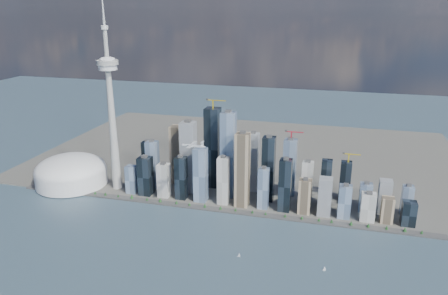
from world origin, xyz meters
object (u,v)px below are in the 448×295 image
(needle_tower, at_px, (111,107))
(airplane, at_px, (193,146))
(dome_stadium, at_px, (71,172))
(sailboat_east, at_px, (324,269))
(sailboat_west, at_px, (239,255))

(needle_tower, xyz_separation_m, airplane, (266.23, -102.28, -53.35))
(needle_tower, bearing_deg, dome_stadium, -175.91)
(dome_stadium, distance_m, sailboat_east, 770.86)
(airplane, xyz_separation_m, sailboat_east, (322.56, -156.22, -179.52))
(needle_tower, height_order, dome_stadium, needle_tower)
(needle_tower, height_order, airplane, needle_tower)
(sailboat_west, bearing_deg, sailboat_east, -4.99)
(airplane, height_order, sailboat_west, airplane)
(sailboat_west, relative_size, sailboat_east, 1.02)
(dome_stadium, relative_size, sailboat_east, 21.62)
(needle_tower, distance_m, sailboat_west, 539.95)
(dome_stadium, relative_size, airplane, 3.28)
(sailboat_east, bearing_deg, airplane, 141.95)
(needle_tower, distance_m, airplane, 290.15)
(needle_tower, xyz_separation_m, sailboat_east, (588.79, -258.50, -232.87))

